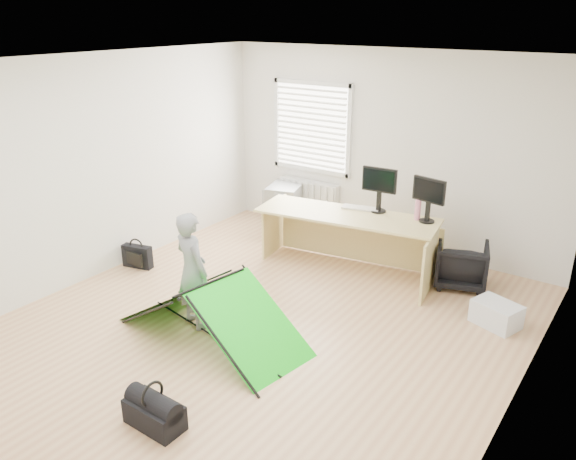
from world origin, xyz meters
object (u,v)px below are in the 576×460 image
Objects in this scene: monitor_left at (379,196)px; monitor_right at (428,206)px; office_chair at (461,264)px; duffel_bag at (155,415)px; storage_crate at (496,314)px; filing_cabinet at (285,207)px; laptop_bag at (137,256)px; kite at (211,310)px; desk at (345,243)px; thermos at (418,209)px; person at (192,270)px.

monitor_left is 0.64m from monitor_right.
office_chair reaches higher than duffel_bag.
monitor_right is at bearing 151.90° from storage_crate.
filing_cabinet is 2.37m from laptop_bag.
kite is at bearing 39.17° from office_chair.
desk is 2.02m from storage_crate.
person reaches higher than thermos.
desk is 0.73m from monitor_left.
monitor_left reaches higher than storage_crate.
thermos is at bearing -106.00° from person.
monitor_left is 1.30m from office_chair.
desk is 2.71m from laptop_bag.
storage_crate is at bearing 1.54° from laptop_bag.
monitor_left is 0.52m from thermos.
filing_cabinet reaches higher than duffel_bag.
kite is (0.33, -0.09, -0.32)m from person.
kite reaches higher than storage_crate.
filing_cabinet is 3.62m from storage_crate.
monitor_left is at bearing 86.02° from kite.
filing_cabinet is 0.35× the size of kite.
thermos is at bearing 154.13° from storage_crate.
thermos is 2.79m from kite.
person is (-2.00, -2.52, 0.36)m from office_chair.
laptop_bag is at bearing -139.79° from monitor_right.
person reaches higher than desk.
laptop_bag is (-2.27, -1.46, -0.24)m from desk.
kite is at bearing 113.01° from duffel_bag.
office_chair is 1.30× the size of storage_crate.
thermos reaches higher than kite.
monitor_left is 2.00m from storage_crate.
office_chair is at bearing 8.90° from desk.
storage_crate is (1.71, -0.57, -0.85)m from monitor_left.
office_chair is 1.51× the size of laptop_bag.
office_chair is 3.11m from kite.
kite is (-0.60, -2.48, -0.67)m from monitor_left.
monitor_left is 0.22× the size of kite.
kite is at bearing 179.63° from person.
monitor_right is at bearing 73.05° from kite.
monitor_right is at bearing -4.14° from monitor_left.
monitor_left is at bearing -178.70° from thermos.
filing_cabinet is at bearing 56.17° from laptop_bag.
person is at bearing -112.09° from monitor_right.
monitor_left is 0.95× the size of storage_crate.
kite is (-1.68, -2.61, 0.04)m from office_chair.
laptop_bag reaches higher than duffel_bag.
office_chair is 3.24m from person.
monitor_left is at bearing -168.69° from monitor_right.
monitor_left is at bearing 161.60° from storage_crate.
monitor_right is at bearing -27.61° from filing_cabinet.
storage_crate is (1.99, -0.26, -0.26)m from desk.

